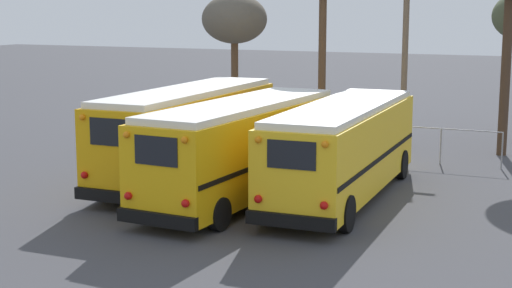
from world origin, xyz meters
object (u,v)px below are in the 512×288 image
at_px(school_bus_0, 188,131).
at_px(bare_tree_2, 234,21).
at_px(school_bus_1, 242,147).
at_px(school_bus_2, 343,147).
at_px(utility_pole, 405,51).

distance_m(school_bus_0, bare_tree_2, 10.22).
bearing_deg(school_bus_0, bare_tree_2, 106.24).
bearing_deg(bare_tree_2, school_bus_1, -62.86).
bearing_deg(school_bus_1, school_bus_0, 149.92).
distance_m(school_bus_1, school_bus_2, 3.20).
xyz_separation_m(school_bus_0, school_bus_2, (5.77, -0.31, -0.10)).
bearing_deg(school_bus_2, school_bus_1, -154.71).
height_order(school_bus_0, school_bus_2, school_bus_0).
relative_size(utility_pole, bare_tree_2, 1.20).
bearing_deg(school_bus_1, utility_pole, 79.80).
relative_size(school_bus_0, utility_pole, 1.26).
xyz_separation_m(school_bus_0, bare_tree_2, (-2.67, 9.16, 3.66)).
xyz_separation_m(school_bus_2, bare_tree_2, (-8.44, 9.47, 3.76)).
height_order(school_bus_0, bare_tree_2, bare_tree_2).
height_order(school_bus_1, school_bus_2, school_bus_1).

